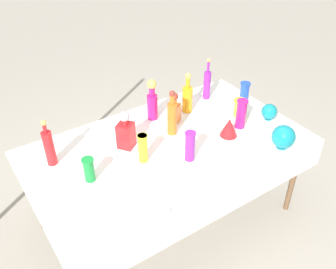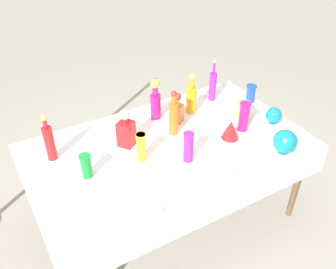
% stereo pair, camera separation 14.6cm
% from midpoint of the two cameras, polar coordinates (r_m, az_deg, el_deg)
% --- Properties ---
extents(ground_plane, '(40.00, 40.00, 0.00)m').
position_cam_midpoint_polar(ground_plane, '(3.23, 1.32, -12.50)').
color(ground_plane, '#A0998C').
extents(display_table, '(2.01, 1.17, 0.76)m').
position_cam_midpoint_polar(display_table, '(2.72, 1.82, -2.83)').
color(display_table, white).
rests_on(display_table, ground).
extents(tall_bottle_0, '(0.07, 0.07, 0.36)m').
position_cam_midpoint_polar(tall_bottle_0, '(2.76, 2.37, 2.77)').
color(tall_bottle_0, orange).
rests_on(tall_bottle_0, display_table).
extents(tall_bottle_1, '(0.07, 0.07, 0.35)m').
position_cam_midpoint_polar(tall_bottle_1, '(2.62, -16.12, -1.12)').
color(tall_bottle_1, red).
rests_on(tall_bottle_1, display_table).
extents(tall_bottle_2, '(0.08, 0.08, 0.34)m').
position_cam_midpoint_polar(tall_bottle_2, '(2.94, -0.50, 5.11)').
color(tall_bottle_2, '#C61972').
rests_on(tall_bottle_2, display_table).
extents(tall_bottle_3, '(0.06, 0.06, 0.37)m').
position_cam_midpoint_polar(tall_bottle_3, '(3.23, 8.12, 7.43)').
color(tall_bottle_3, purple).
rests_on(tall_bottle_3, display_table).
extents(tall_bottle_4, '(0.08, 0.08, 0.34)m').
position_cam_midpoint_polar(tall_bottle_4, '(3.04, 4.96, 5.55)').
color(tall_bottle_4, orange).
rests_on(tall_bottle_4, display_table).
extents(square_decanter_0, '(0.11, 0.11, 0.25)m').
position_cam_midpoint_polar(square_decanter_0, '(2.92, 2.85, 3.71)').
color(square_decanter_0, orange).
rests_on(square_decanter_0, display_table).
extents(square_decanter_1, '(0.15, 0.15, 0.29)m').
position_cam_midpoint_polar(square_decanter_1, '(2.66, -4.86, 0.57)').
color(square_decanter_1, red).
rests_on(square_decanter_1, display_table).
extents(slender_vase_0, '(0.08, 0.08, 0.17)m').
position_cam_midpoint_polar(slender_vase_0, '(2.44, -10.70, -4.67)').
color(slender_vase_0, '#198C38').
rests_on(slender_vase_0, display_table).
extents(slender_vase_1, '(0.07, 0.07, 0.22)m').
position_cam_midpoint_polar(slender_vase_1, '(2.52, 4.80, -1.84)').
color(slender_vase_1, purple).
rests_on(slender_vase_1, display_table).
extents(slender_vase_2, '(0.10, 0.10, 0.15)m').
position_cam_midpoint_polar(slender_vase_2, '(3.04, 12.81, 3.66)').
color(slender_vase_2, yellow).
rests_on(slender_vase_2, display_table).
extents(slender_vase_3, '(0.09, 0.09, 0.24)m').
position_cam_midpoint_polar(slender_vase_3, '(2.88, 12.94, 2.76)').
color(slender_vase_3, '#C61972').
rests_on(slender_vase_3, display_table).
extents(slender_vase_4, '(0.07, 0.07, 0.21)m').
position_cam_midpoint_polar(slender_vase_4, '(2.52, -2.44, -1.86)').
color(slender_vase_4, yellow).
rests_on(slender_vase_4, display_table).
extents(slender_vase_5, '(0.09, 0.09, 0.16)m').
position_cam_midpoint_polar(slender_vase_5, '(3.28, 13.75, 6.13)').
color(slender_vase_5, blue).
rests_on(slender_vase_5, display_table).
extents(fluted_vase_0, '(0.13, 0.13, 0.16)m').
position_cam_midpoint_polar(fluted_vase_0, '(2.79, 10.99, 0.72)').
color(fluted_vase_0, red).
rests_on(fluted_vase_0, display_table).
extents(round_bowl_0, '(0.13, 0.13, 0.13)m').
position_cam_midpoint_polar(round_bowl_0, '(3.05, 17.12, 2.77)').
color(round_bowl_0, teal).
rests_on(round_bowl_0, display_table).
extents(round_bowl_1, '(0.17, 0.17, 0.18)m').
position_cam_midpoint_polar(round_bowl_1, '(2.75, 18.86, -1.05)').
color(round_bowl_1, teal).
rests_on(round_bowl_1, display_table).
extents(price_tag_left, '(0.05, 0.02, 0.04)m').
position_cam_midpoint_polar(price_tag_left, '(2.49, 11.60, -6.15)').
color(price_tag_left, white).
rests_on(price_tag_left, display_table).
extents(price_tag_center, '(0.05, 0.02, 0.04)m').
position_cam_midpoint_polar(price_tag_center, '(2.21, 0.38, -11.76)').
color(price_tag_center, white).
rests_on(price_tag_center, display_table).
extents(price_tag_right, '(0.05, 0.02, 0.04)m').
position_cam_midpoint_polar(price_tag_right, '(2.68, 16.85, -3.48)').
color(price_tag_right, white).
rests_on(price_tag_right, display_table).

